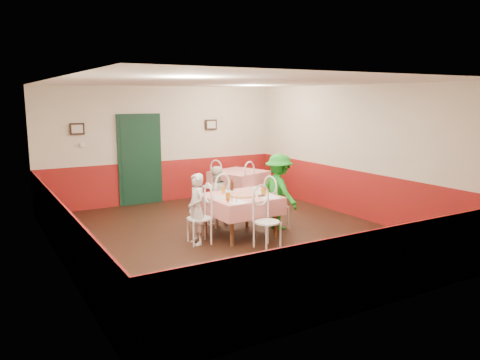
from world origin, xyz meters
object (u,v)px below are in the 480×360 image
pizza (243,195)px  diner_left (196,209)px  chair_second_b (255,189)px  beer_bottle (232,186)px  chair_right (277,206)px  chair_second_a (211,186)px  glass_c (223,190)px  chair_near (267,222)px  diner_far (216,196)px  glass_a (228,197)px  chair_left (199,218)px  glass_b (264,191)px  second_table (239,187)px  chair_far (217,203)px  main_table (240,216)px  wallet (261,196)px  diner_right (279,192)px

pizza → diner_left: size_ratio=0.37×
chair_second_b → beer_bottle: (-1.36, -1.34, 0.42)m
chair_right → diner_left: size_ratio=0.72×
chair_second_a → glass_c: 2.33m
pizza → beer_bottle: size_ratio=2.17×
chair_near → chair_second_b: 2.96m
chair_near → chair_second_b: (1.39, 2.62, 0.00)m
diner_far → chair_second_b: bearing=-151.9°
pizza → glass_a: bearing=-152.2°
glass_a → diner_far: diner_far is taller
diner_far → chair_left: bearing=46.9°
chair_left → pizza: bearing=95.5°
chair_second_b → glass_b: glass_b is taller
chair_left → second_table: bearing=144.8°
chair_second_b → glass_c: size_ratio=7.07×
chair_second_a → glass_c: (-0.83, -2.15, 0.37)m
diner_left → diner_far: 1.27m
chair_right → chair_far: size_ratio=1.00×
diner_left → main_table: bearing=95.6°
main_table → glass_c: glass_c is taller
pizza → chair_right: bearing=6.5°
main_table → chair_second_b: size_ratio=1.36×
wallet → diner_right: (0.60, 0.30, -0.04)m
chair_left → chair_second_b: bearing=134.9°
second_table → diner_left: (-2.33, -2.56, 0.25)m
glass_c → diner_right: bearing=-17.3°
chair_left → diner_left: size_ratio=0.72×
pizza → glass_a: size_ratio=3.08×
chair_left → beer_bottle: size_ratio=4.22×
diner_far → glass_c: bearing=76.4°
main_table → diner_left: 0.93m
glass_b → diner_far: (-0.43, 1.09, -0.24)m
main_table → second_table: (1.43, 2.52, 0.00)m
second_table → chair_second_a: bearing=180.0°
pizza → chair_second_a: bearing=75.6°
glass_a → wallet: 0.71m
glass_a → diner_right: diner_right is taller
second_table → wallet: 3.02m
main_table → chair_left: size_ratio=1.36×
beer_bottle → wallet: beer_bottle is taller
glass_a → main_table: bearing=34.7°
chair_far → diner_far: bearing=-99.1°
glass_a → diner_right: size_ratio=0.10×
chair_left → wallet: chair_left is taller
main_table → chair_second_b: 2.28m
second_table → glass_b: 2.93m
glass_b → main_table: bearing=154.4°
second_table → chair_far: size_ratio=1.24×
beer_bottle → pizza: bearing=-95.6°
chair_second_a → glass_a: (-1.09, -2.80, 0.38)m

